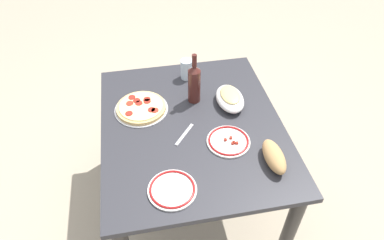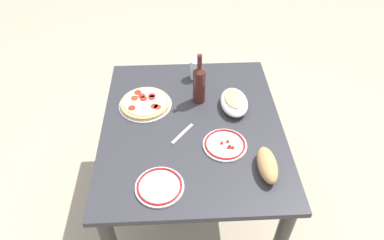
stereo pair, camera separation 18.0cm
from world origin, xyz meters
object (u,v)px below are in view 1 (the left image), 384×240
baked_pasta_dish (230,98)px  side_plate_far (172,189)px  water_glass (187,69)px  side_plate_near (228,141)px  wine_bottle (194,83)px  pepperoni_pizza (141,108)px  bread_loaf (274,156)px  dining_table (192,139)px

baked_pasta_dish → side_plate_far: bearing=142.5°
water_glass → side_plate_near: 0.59m
side_plate_near → water_glass: bearing=10.9°
wine_bottle → water_glass: size_ratio=2.44×
pepperoni_pizza → baked_pasta_dish: size_ratio=1.23×
water_glass → baked_pasta_dish: bearing=-146.0°
pepperoni_pizza → wine_bottle: bearing=-84.7°
baked_pasta_dish → side_plate_far: size_ratio=1.10×
water_glass → bread_loaf: 0.79m
pepperoni_pizza → wine_bottle: (0.03, -0.30, 0.11)m
wine_bottle → side_plate_near: size_ratio=1.37×
pepperoni_pizza → wine_bottle: size_ratio=0.98×
side_plate_far → side_plate_near: bearing=-53.5°
dining_table → pepperoni_pizza: pepperoni_pizza is taller
bread_loaf → side_plate_far: bearing=98.4°
pepperoni_pizza → water_glass: water_glass is taller
dining_table → water_glass: water_glass is taller
side_plate_near → bread_loaf: 0.24m
water_glass → side_plate_near: bearing=-169.1°
bread_loaf → side_plate_near: bearing=46.8°
water_glass → side_plate_far: (-0.81, 0.21, -0.05)m
side_plate_near → baked_pasta_dish: bearing=-16.1°
pepperoni_pizza → dining_table: bearing=-123.1°
baked_pasta_dish → dining_table: bearing=117.9°
wine_bottle → bread_loaf: 0.59m
baked_pasta_dish → wine_bottle: bearing=70.5°
pepperoni_pizza → bread_loaf: (-0.49, -0.58, 0.03)m
baked_pasta_dish → water_glass: bearing=34.0°
bread_loaf → pepperoni_pizza: bearing=49.9°
wine_bottle → bread_loaf: size_ratio=1.43×
side_plate_far → wine_bottle: bearing=-19.7°
side_plate_far → baked_pasta_dish: bearing=-37.5°
side_plate_near → bread_loaf: (-0.16, -0.17, 0.03)m
baked_pasta_dish → side_plate_near: (-0.29, 0.08, -0.03)m
side_plate_far → bread_loaf: size_ratio=1.04×
dining_table → side_plate_near: size_ratio=5.12×
baked_pasta_dish → wine_bottle: 0.22m
dining_table → pepperoni_pizza: size_ratio=3.79×
dining_table → wine_bottle: size_ratio=3.73×
dining_table → wine_bottle: bearing=-14.2°
pepperoni_pizza → water_glass: size_ratio=2.40×
water_glass → side_plate_near: size_ratio=0.56×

